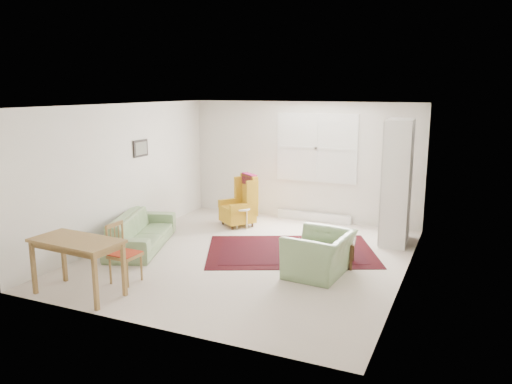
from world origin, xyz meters
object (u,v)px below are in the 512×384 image
at_px(cabinet, 398,182).
at_px(armchair, 320,250).
at_px(wingback_chair, 237,200).
at_px(coffee_table, 339,252).
at_px(sofa, 141,225).
at_px(stool, 242,218).
at_px(desk_chair, 125,253).
at_px(desk, 78,267).

bearing_deg(cabinet, armchair, -112.91).
distance_m(wingback_chair, coffee_table, 2.88).
bearing_deg(sofa, coffee_table, -100.97).
xyz_separation_m(stool, desk_chair, (-0.32, -3.26, 0.22)).
height_order(sofa, wingback_chair, wingback_chair).
bearing_deg(wingback_chair, stool, -0.41).
xyz_separation_m(cabinet, desk_chair, (-3.26, -3.54, -0.68)).
xyz_separation_m(sofa, coffee_table, (3.42, 0.52, -0.19)).
distance_m(sofa, cabinet, 4.62).
bearing_deg(armchair, sofa, -86.07).
xyz_separation_m(sofa, desk_chair, (0.80, -1.45, 0.04)).
xyz_separation_m(sofa, stool, (1.11, 1.81, -0.19)).
bearing_deg(wingback_chair, coffee_table, 8.08).
height_order(coffee_table, cabinet, cabinet).
xyz_separation_m(wingback_chair, cabinet, (3.12, 0.14, 0.59)).
xyz_separation_m(armchair, stool, (-2.16, 1.85, -0.18)).
height_order(cabinet, desk, cabinet).
bearing_deg(desk_chair, stool, -3.71).
bearing_deg(armchair, desk, -49.07).
bearing_deg(coffee_table, stool, 150.84).
xyz_separation_m(wingback_chair, desk, (-0.44, -4.02, -0.14)).
xyz_separation_m(sofa, wingback_chair, (0.94, 1.95, 0.13)).
distance_m(stool, desk, 3.93).
xyz_separation_m(armchair, wingback_chair, (-2.33, 1.98, 0.14)).
height_order(coffee_table, desk, desk).
relative_size(coffee_table, stool, 1.21).
distance_m(sofa, desk, 2.13).
distance_m(stool, desk_chair, 3.28).
relative_size(sofa, desk, 1.59).
height_order(wingback_chair, desk_chair, wingback_chair).
distance_m(coffee_table, desk_chair, 3.29).
relative_size(armchair, cabinet, 0.45).
bearing_deg(desk, cabinet, 49.49).
distance_m(wingback_chair, desk, 4.04).
bearing_deg(coffee_table, armchair, -105.28).
height_order(cabinet, desk_chair, cabinet).
relative_size(armchair, coffee_table, 1.98).
xyz_separation_m(sofa, cabinet, (4.06, 2.09, 0.72)).
relative_size(sofa, desk_chair, 2.27).
relative_size(wingback_chair, desk, 0.86).
relative_size(wingback_chair, desk_chair, 1.22).
bearing_deg(sofa, desk, 174.07).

